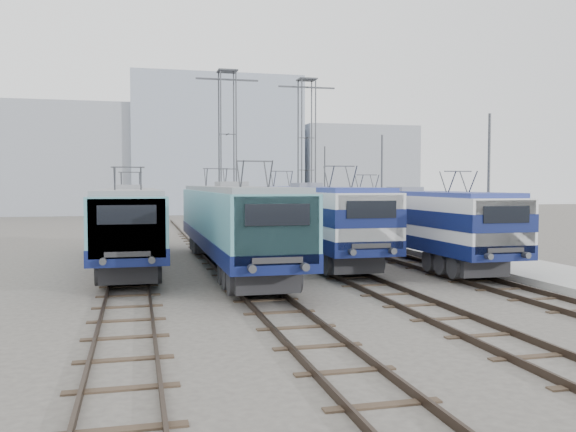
{
  "coord_description": "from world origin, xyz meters",
  "views": [
    {
      "loc": [
        -6.43,
        -21.84,
        3.93
      ],
      "look_at": [
        0.76,
        7.0,
        2.35
      ],
      "focal_mm": 38.0,
      "sensor_mm": 36.0,
      "label": 1
    }
  ],
  "objects_px": {
    "locomotive_center_right": "(307,214)",
    "locomotive_center_left": "(232,219)",
    "catenary_tower_east": "(307,149)",
    "mast_front": "(488,194)",
    "catenary_tower_west": "(228,146)",
    "locomotive_far_right": "(406,217)",
    "mast_mid": "(382,191)",
    "locomotive_far_left": "(130,219)",
    "mast_rear": "(325,189)"
  },
  "relations": [
    {
      "from": "locomotive_center_right",
      "to": "locomotive_center_left",
      "type": "bearing_deg",
      "value": -141.92
    },
    {
      "from": "catenary_tower_east",
      "to": "mast_front",
      "type": "height_order",
      "value": "catenary_tower_east"
    },
    {
      "from": "locomotive_center_left",
      "to": "catenary_tower_west",
      "type": "xyz_separation_m",
      "value": [
        2.25,
        16.61,
        4.32
      ]
    },
    {
      "from": "locomotive_far_right",
      "to": "mast_mid",
      "type": "xyz_separation_m",
      "value": [
        1.85,
        7.56,
        1.26
      ]
    },
    {
      "from": "locomotive_far_left",
      "to": "mast_mid",
      "type": "relative_size",
      "value": 2.57
    },
    {
      "from": "locomotive_center_left",
      "to": "mast_rear",
      "type": "distance_m",
      "value": 23.32
    },
    {
      "from": "catenary_tower_east",
      "to": "mast_rear",
      "type": "bearing_deg",
      "value": 43.6
    },
    {
      "from": "catenary_tower_west",
      "to": "mast_rear",
      "type": "relative_size",
      "value": 1.71
    },
    {
      "from": "catenary_tower_east",
      "to": "mast_mid",
      "type": "height_order",
      "value": "catenary_tower_east"
    },
    {
      "from": "mast_mid",
      "to": "mast_rear",
      "type": "relative_size",
      "value": 1.0
    },
    {
      "from": "locomotive_center_left",
      "to": "locomotive_center_right",
      "type": "bearing_deg",
      "value": 38.08
    },
    {
      "from": "catenary_tower_west",
      "to": "mast_rear",
      "type": "bearing_deg",
      "value": 24.94
    },
    {
      "from": "locomotive_center_right",
      "to": "mast_mid",
      "type": "bearing_deg",
      "value": 38.71
    },
    {
      "from": "locomotive_far_left",
      "to": "mast_mid",
      "type": "xyz_separation_m",
      "value": [
        15.35,
        5.71,
        1.26
      ]
    },
    {
      "from": "locomotive_center_left",
      "to": "mast_mid",
      "type": "xyz_separation_m",
      "value": [
        10.85,
        8.61,
        1.18
      ]
    },
    {
      "from": "catenary_tower_west",
      "to": "catenary_tower_east",
      "type": "height_order",
      "value": "same"
    },
    {
      "from": "locomotive_far_left",
      "to": "mast_front",
      "type": "relative_size",
      "value": 2.57
    },
    {
      "from": "locomotive_center_left",
      "to": "catenary_tower_west",
      "type": "relative_size",
      "value": 1.56
    },
    {
      "from": "locomotive_far_left",
      "to": "locomotive_center_left",
      "type": "relative_size",
      "value": 0.96
    },
    {
      "from": "mast_mid",
      "to": "locomotive_far_right",
      "type": "bearing_deg",
      "value": -103.76
    },
    {
      "from": "mast_front",
      "to": "catenary_tower_east",
      "type": "bearing_deg",
      "value": 95.45
    },
    {
      "from": "locomotive_far_left",
      "to": "locomotive_center_left",
      "type": "distance_m",
      "value": 5.36
    },
    {
      "from": "locomotive_far_right",
      "to": "locomotive_center_left",
      "type": "bearing_deg",
      "value": -173.29
    },
    {
      "from": "locomotive_center_left",
      "to": "mast_mid",
      "type": "height_order",
      "value": "mast_mid"
    },
    {
      "from": "locomotive_center_left",
      "to": "locomotive_far_right",
      "type": "height_order",
      "value": "locomotive_center_left"
    },
    {
      "from": "catenary_tower_west",
      "to": "catenary_tower_east",
      "type": "relative_size",
      "value": 1.0
    },
    {
      "from": "locomotive_far_right",
      "to": "catenary_tower_west",
      "type": "bearing_deg",
      "value": 113.46
    },
    {
      "from": "catenary_tower_west",
      "to": "catenary_tower_east",
      "type": "distance_m",
      "value": 6.8
    },
    {
      "from": "catenary_tower_east",
      "to": "mast_rear",
      "type": "height_order",
      "value": "catenary_tower_east"
    },
    {
      "from": "locomotive_far_right",
      "to": "catenary_tower_west",
      "type": "relative_size",
      "value": 1.46
    },
    {
      "from": "mast_front",
      "to": "mast_rear",
      "type": "height_order",
      "value": "same"
    },
    {
      "from": "mast_front",
      "to": "locomotive_far_left",
      "type": "bearing_deg",
      "value": 157.72
    },
    {
      "from": "locomotive_far_left",
      "to": "mast_rear",
      "type": "bearing_deg",
      "value": 49.09
    },
    {
      "from": "locomotive_center_right",
      "to": "catenary_tower_west",
      "type": "relative_size",
      "value": 1.54
    },
    {
      "from": "locomotive_far_right",
      "to": "mast_rear",
      "type": "relative_size",
      "value": 2.5
    },
    {
      "from": "locomotive_far_right",
      "to": "mast_mid",
      "type": "distance_m",
      "value": 7.88
    },
    {
      "from": "mast_mid",
      "to": "locomotive_center_right",
      "type": "bearing_deg",
      "value": -141.29
    },
    {
      "from": "locomotive_center_left",
      "to": "catenary_tower_east",
      "type": "relative_size",
      "value": 1.56
    },
    {
      "from": "locomotive_center_left",
      "to": "mast_rear",
      "type": "height_order",
      "value": "mast_rear"
    },
    {
      "from": "locomotive_far_left",
      "to": "locomotive_far_right",
      "type": "height_order",
      "value": "locomotive_far_left"
    },
    {
      "from": "locomotive_far_right",
      "to": "mast_rear",
      "type": "bearing_deg",
      "value": 84.6
    },
    {
      "from": "locomotive_center_right",
      "to": "catenary_tower_east",
      "type": "distance_m",
      "value": 16.25
    },
    {
      "from": "catenary_tower_west",
      "to": "catenary_tower_east",
      "type": "xyz_separation_m",
      "value": [
        6.5,
        2.0,
        0.0
      ]
    },
    {
      "from": "locomotive_center_right",
      "to": "mast_mid",
      "type": "height_order",
      "value": "mast_mid"
    },
    {
      "from": "locomotive_far_left",
      "to": "mast_mid",
      "type": "height_order",
      "value": "mast_mid"
    },
    {
      "from": "mast_mid",
      "to": "catenary_tower_west",
      "type": "bearing_deg",
      "value": 137.07
    },
    {
      "from": "locomotive_far_right",
      "to": "catenary_tower_east",
      "type": "xyz_separation_m",
      "value": [
        -0.25,
        17.56,
        4.4
      ]
    },
    {
      "from": "locomotive_far_right",
      "to": "mast_front",
      "type": "relative_size",
      "value": 2.5
    },
    {
      "from": "locomotive_center_right",
      "to": "mast_mid",
      "type": "xyz_separation_m",
      "value": [
        6.35,
        5.09,
        1.14
      ]
    },
    {
      "from": "locomotive_center_left",
      "to": "locomotive_far_right",
      "type": "xyz_separation_m",
      "value": [
        9.0,
        1.06,
        -0.08
      ]
    }
  ]
}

